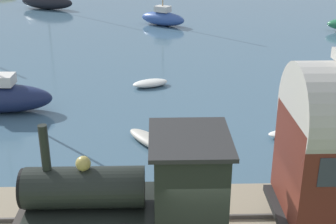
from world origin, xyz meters
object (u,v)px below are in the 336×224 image
sailboat_navy (0,97)px  rowboat_mid_harbor (150,83)px  sailboat_blue (163,18)px  sailboat_black (47,2)px  rowboat_off_pier (336,105)px  rowboat_near_shore (152,141)px  steam_locomotive (146,183)px  rowboat_far_out (302,134)px

sailboat_navy → rowboat_mid_harbor: (3.12, -6.48, -0.51)m
sailboat_blue → sailboat_navy: size_ratio=0.96×
sailboat_black → rowboat_off_pier: (-25.54, -18.05, -0.43)m
rowboat_off_pier → rowboat_near_shore: (-3.23, 8.11, -0.09)m
steam_locomotive → sailboat_blue: 27.37m
rowboat_near_shore → steam_locomotive: bearing=-128.0°
rowboat_far_out → sailboat_black: bearing=28.9°
steam_locomotive → sailboat_blue: (27.32, -0.84, -1.42)m
sailboat_navy → rowboat_near_shore: 7.49m
sailboat_navy → rowboat_near_shore: size_ratio=2.66×
sailboat_blue → sailboat_navy: bearing=-170.4°
sailboat_blue → rowboat_far_out: sailboat_blue is taller
sailboat_blue → rowboat_off_pier: 19.45m
sailboat_blue → rowboat_off_pier: sailboat_blue is taller
rowboat_mid_harbor → rowboat_near_shore: size_ratio=0.79×
rowboat_off_pier → rowboat_far_out: bearing=130.4°
steam_locomotive → sailboat_navy: size_ratio=0.78×
steam_locomotive → rowboat_mid_harbor: 12.86m
rowboat_far_out → rowboat_off_pier: (2.77, -2.34, 0.09)m
rowboat_mid_harbor → rowboat_near_shore: rowboat_mid_harbor is taller
steam_locomotive → rowboat_near_shore: bearing=-0.7°
sailboat_black → rowboat_far_out: sailboat_black is taller
steam_locomotive → rowboat_near_shore: (6.09, -0.08, -1.86)m
sailboat_blue → sailboat_navy: (-17.72, 7.36, 0.07)m
steam_locomotive → sailboat_black: 36.25m
rowboat_far_out → rowboat_near_shore: 5.79m
sailboat_navy → rowboat_off_pier: bearing=-89.3°
rowboat_near_shore → sailboat_blue: bearing=50.7°
steam_locomotive → sailboat_navy: (9.60, 6.52, -1.35)m
sailboat_blue → sailboat_navy: 19.19m
sailboat_blue → rowboat_far_out: (-20.77, -5.01, -0.45)m
steam_locomotive → rowboat_off_pier: size_ratio=2.09×
sailboat_navy → sailboat_black: sailboat_black is taller
rowboat_far_out → rowboat_near_shore: (-0.47, 5.77, 0.01)m
rowboat_mid_harbor → rowboat_far_out: (-6.17, -5.89, -0.01)m
sailboat_blue → sailboat_black: bearing=87.0°
rowboat_mid_harbor → rowboat_near_shore: (-6.63, -0.11, -0.00)m
rowboat_mid_harbor → rowboat_near_shore: 6.64m
rowboat_mid_harbor → rowboat_far_out: rowboat_mid_harbor is taller
rowboat_mid_harbor → rowboat_off_pier: size_ratio=0.79×
sailboat_navy → rowboat_mid_harbor: size_ratio=3.37×
sailboat_blue → rowboat_near_shore: size_ratio=2.55×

